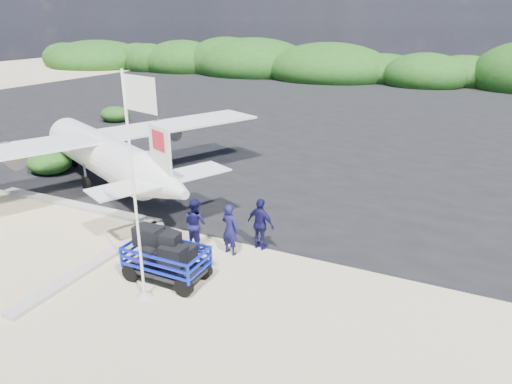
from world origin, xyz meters
TOP-DOWN VIEW (x-y plane):
  - ground at (0.00, 0.00)m, footprint 160.00×160.00m
  - asphalt_apron at (0.00, 30.00)m, footprint 90.00×50.00m
  - lagoon at (-9.00, 1.50)m, footprint 9.00×7.00m
  - vegetation_band at (0.00, 55.00)m, footprint 124.00×8.00m
  - baggage_cart at (-1.70, 1.70)m, footprint 2.82×1.62m
  - flagpole at (-1.75, 0.59)m, footprint 1.45×0.91m
  - crew_a at (-0.71, 4.13)m, footprint 0.78×0.60m
  - crew_b at (-2.08, 4.03)m, footprint 1.07×0.92m
  - crew_c at (0.12, 4.93)m, footprint 1.23×0.74m

SIDE VIEW (x-z plane):
  - ground at x=0.00m, z-range 0.00..0.00m
  - asphalt_apron at x=0.00m, z-range -0.02..0.02m
  - lagoon at x=-9.00m, z-range -0.20..0.20m
  - vegetation_band at x=0.00m, z-range -2.20..2.20m
  - baggage_cart at x=-1.70m, z-range -0.70..0.70m
  - flagpole at x=-1.75m, z-range -3.36..3.36m
  - crew_b at x=-2.08m, z-range 0.00..1.90m
  - crew_a at x=-0.71m, z-range 0.00..1.91m
  - crew_c at x=0.12m, z-range 0.00..1.96m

